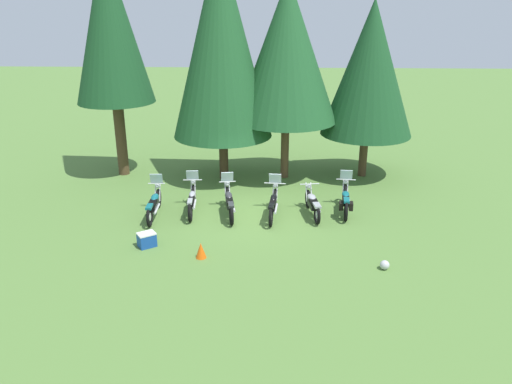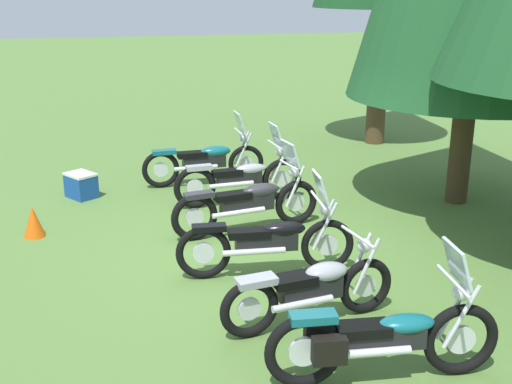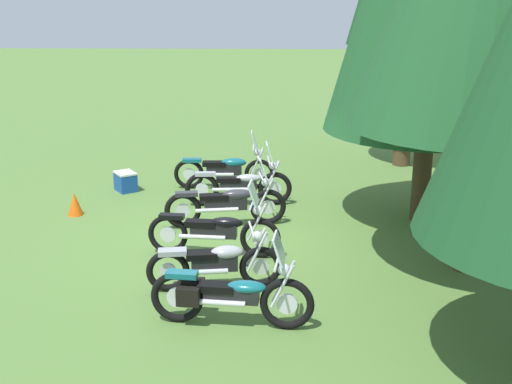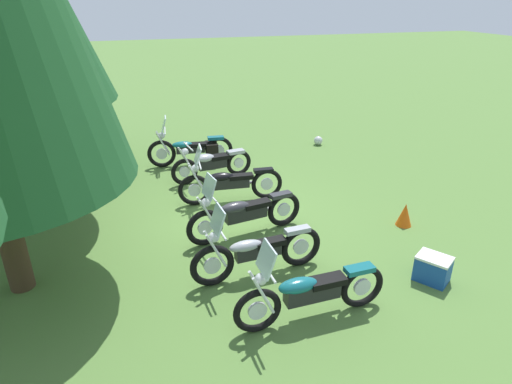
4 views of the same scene
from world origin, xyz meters
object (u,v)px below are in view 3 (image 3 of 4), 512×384
Objects in this scene: motorcycle_3 at (216,230)px; motorcycle_5 at (229,294)px; picnic_cooler at (126,181)px; motorcycle_4 at (215,263)px; motorcycle_2 at (228,203)px; motorcycle_0 at (226,169)px; traffic_cone at (75,204)px; motorcycle_1 at (240,185)px.

motorcycle_5 is at bearing -75.82° from motorcycle_3.
motorcycle_3 is 3.59× the size of picnic_cooler.
motorcycle_5 is (1.20, 0.30, 0.03)m from motorcycle_4.
motorcycle_2 is 4.15m from motorcycle_5.
picnic_cooler is at bearing 119.79° from motorcycle_5.
motorcycle_5 reaches higher than motorcycle_0.
motorcycle_2 is 1.04× the size of motorcycle_5.
traffic_cone is (1.78, -0.68, 0.01)m from picnic_cooler.
picnic_cooler is at bearing 127.08° from motorcycle_3.
motorcycle_5 is (6.76, 0.56, -0.00)m from motorcycle_0.
motorcycle_3 is 1.02× the size of motorcycle_5.
motorcycle_5 is at bearing -84.31° from motorcycle_4.
motorcycle_1 reaches higher than motorcycle_3.
traffic_cone is (-0.58, -3.23, -0.24)m from motorcycle_2.
motorcycle_2 is (1.35, -0.17, 0.01)m from motorcycle_1.
traffic_cone is (-2.14, -3.14, -0.24)m from motorcycle_3.
picnic_cooler is at bearing 127.83° from motorcycle_2.
motorcycle_5 reaches higher than traffic_cone.
motorcycle_1 is 3.50m from traffic_cone.
picnic_cooler is (-6.49, -2.88, -0.25)m from motorcycle_5.
motorcycle_1 is 0.97× the size of motorcycle_2.
motorcycle_0 is 4.93× the size of traffic_cone.
motorcycle_0 is 0.98× the size of motorcycle_2.
motorcycle_2 reaches higher than traffic_cone.
motorcycle_4 is at bearing -99.07° from motorcycle_2.
motorcycle_0 is at bearing 103.53° from motorcycle_1.
motorcycle_1 is at bearing 79.50° from motorcycle_4.
motorcycle_4 is 0.92× the size of motorcycle_5.
motorcycle_1 is at bearing 69.85° from picnic_cooler.
picnic_cooler is 1.90m from traffic_cone.
picnic_cooler is (0.27, -2.32, -0.25)m from motorcycle_0.
motorcycle_1 is 2.92m from picnic_cooler.
motorcycle_2 is 3.63× the size of picnic_cooler.
motorcycle_4 is 3.21× the size of picnic_cooler.
motorcycle_1 reaches higher than motorcycle_4.
motorcycle_0 is 2.35m from picnic_cooler.
motorcycle_4 is 5.90m from picnic_cooler.
traffic_cone is at bearing 124.25° from motorcycle_4.
motorcycle_3 reaches higher than picnic_cooler.
motorcycle_3 is (2.91, -0.27, 0.01)m from motorcycle_1.
motorcycle_2 is at bearing 47.37° from picnic_cooler.
picnic_cooler is 1.38× the size of traffic_cone.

